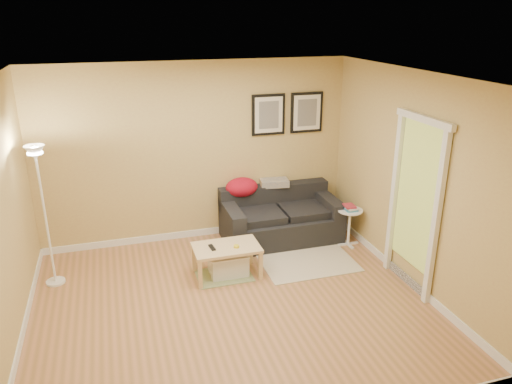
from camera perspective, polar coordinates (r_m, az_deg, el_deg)
floor at (r=5.84m, az=-2.82°, el=-13.09°), size 4.50×4.50×0.00m
ceiling at (r=4.92m, az=-3.35°, el=13.15°), size 4.50×4.50×0.00m
wall_back at (r=7.10m, az=-6.98°, el=4.52°), size 4.50×0.00×4.50m
wall_front at (r=3.53m, az=5.02°, el=-12.48°), size 4.50×0.00×4.50m
wall_right at (r=6.14m, az=17.78°, el=1.16°), size 0.00×4.00×4.00m
baseboard_back at (r=7.52m, az=-6.57°, el=-4.70°), size 4.50×0.02×0.10m
baseboard_left at (r=5.80m, az=-25.63°, el=-14.99°), size 0.02×4.00×0.10m
baseboard_right at (r=6.63m, az=16.55°, el=-9.12°), size 0.02×4.00×0.10m
sofa at (r=7.25m, az=2.93°, el=-2.76°), size 1.70×0.90×0.75m
red_throw at (r=7.24m, az=-1.67°, el=0.57°), size 0.48×0.36×0.28m
plaid_throw at (r=7.40m, az=2.13°, el=1.10°), size 0.45×0.32×0.10m
framed_print_left at (r=7.21m, az=1.45°, el=9.00°), size 0.50×0.04×0.60m
framed_print_right at (r=7.42m, az=5.91°, el=9.22°), size 0.50×0.04×0.60m
area_rug at (r=6.74m, az=6.12°, el=-8.21°), size 1.25×0.85×0.01m
green_runner at (r=6.42m, az=-3.72°, el=-9.69°), size 0.70×0.50×0.01m
coffee_table at (r=6.33m, az=-3.44°, el=-8.03°), size 0.84×0.52×0.42m
remote_control at (r=6.20m, az=-5.15°, el=-6.46°), size 0.07×0.16×0.02m
tape_roll at (r=6.19m, az=-2.30°, el=-6.35°), size 0.07×0.07×0.03m
storage_bin at (r=6.39m, az=-3.27°, el=-8.35°), size 0.49×0.36×0.30m
side_table at (r=7.22m, az=10.79°, el=-4.08°), size 0.36×0.36×0.55m
book_stack at (r=7.11m, az=10.89°, el=-1.76°), size 0.22×0.26×0.07m
floor_lamp at (r=6.40m, az=-23.29°, el=-3.13°), size 0.23×0.23×1.79m
doorway at (r=6.09m, az=17.90°, el=-1.77°), size 0.12×1.01×2.13m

